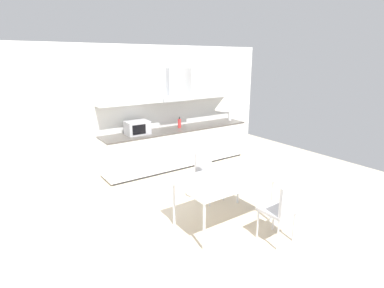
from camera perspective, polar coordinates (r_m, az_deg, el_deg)
The scene contains 12 objects.
ground_plane at distance 4.77m, azimuth 0.36°, elevation -14.52°, with size 9.28×7.80×0.02m, color beige.
wall_back at distance 6.55m, azimuth -13.09°, elevation 6.23°, with size 7.43×0.10×2.70m, color white.
kitchen_counter at distance 6.92m, azimuth -2.68°, elevation -0.54°, with size 3.52×0.69×0.89m.
backsplash_tile at distance 7.01m, azimuth -4.13°, elevation 5.76°, with size 3.50×0.02×0.57m, color silver.
upper_wall_cabinets at distance 6.79m, azimuth -3.57°, elevation 11.20°, with size 3.50×0.40×0.71m.
microwave at distance 6.32m, azimuth -10.36°, elevation 3.06°, with size 0.48×0.35×0.28m.
bottle_red at distance 6.85m, azimuth -2.41°, elevation 3.99°, with size 0.07×0.07×0.24m.
bottle_white at distance 7.73m, azimuth 7.24°, elevation 5.42°, with size 0.08×0.08×0.29m.
dining_table at distance 4.43m, azimuth 6.16°, elevation -7.09°, with size 1.40×0.86×0.73m.
chair_far_right at distance 5.24m, azimuth 2.89°, elevation -5.04°, with size 0.44×0.44×0.87m.
chair_near_right at distance 4.20m, azimuth 16.85°, elevation -11.35°, with size 0.41×0.41×0.87m.
pendant_lamp at distance 4.11m, azimuth 6.65°, elevation 8.01°, with size 0.32×0.32×0.22m, color silver.
Camera 1 is at (-2.35, -3.37, 2.41)m, focal length 28.00 mm.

